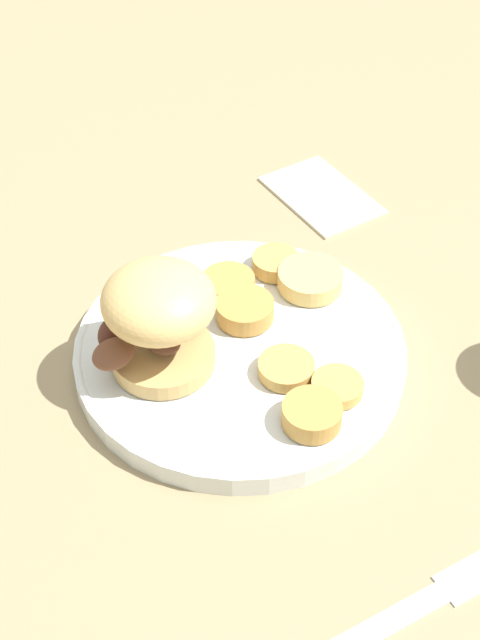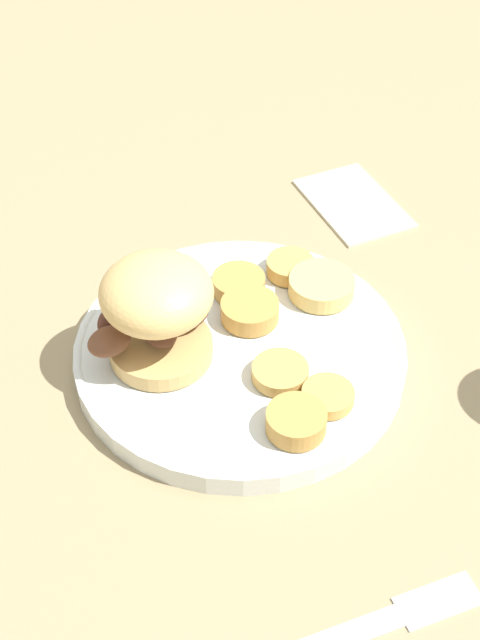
# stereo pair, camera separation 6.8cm
# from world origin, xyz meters

# --- Properties ---
(ground_plane) EXTENTS (4.00, 4.00, 0.00)m
(ground_plane) POSITION_xyz_m (0.00, 0.00, 0.00)
(ground_plane) COLOR #937F5B
(dinner_plate) EXTENTS (0.26, 0.26, 0.02)m
(dinner_plate) POSITION_xyz_m (0.00, 0.00, 0.01)
(dinner_plate) COLOR silver
(dinner_plate) RESTS_ON ground_plane
(sandwich) EXTENTS (0.10, 0.09, 0.09)m
(sandwich) POSITION_xyz_m (0.06, 0.01, 0.07)
(sandwich) COLOR tan
(sandwich) RESTS_ON dinner_plate
(potato_round_0) EXTENTS (0.04, 0.04, 0.02)m
(potato_round_0) POSITION_xyz_m (-0.04, 0.09, 0.03)
(potato_round_0) COLOR #BC8942
(potato_round_0) RESTS_ON dinner_plate
(potato_round_1) EXTENTS (0.05, 0.05, 0.02)m
(potato_round_1) POSITION_xyz_m (-0.01, -0.03, 0.03)
(potato_round_1) COLOR #BC8942
(potato_round_1) RESTS_ON dinner_plate
(potato_round_2) EXTENTS (0.04, 0.04, 0.01)m
(potato_round_2) POSITION_xyz_m (-0.06, 0.06, 0.02)
(potato_round_2) COLOR tan
(potato_round_2) RESTS_ON dinner_plate
(potato_round_3) EXTENTS (0.04, 0.04, 0.01)m
(potato_round_3) POSITION_xyz_m (-0.03, 0.04, 0.03)
(potato_round_3) COLOR tan
(potato_round_3) RESTS_ON dinner_plate
(potato_round_4) EXTENTS (0.05, 0.05, 0.02)m
(potato_round_4) POSITION_xyz_m (-0.07, -0.06, 0.03)
(potato_round_4) COLOR #DBB766
(potato_round_4) RESTS_ON dinner_plate
(potato_round_5) EXTENTS (0.04, 0.04, 0.01)m
(potato_round_5) POSITION_xyz_m (0.00, -0.06, 0.03)
(potato_round_5) COLOR #BC8942
(potato_round_5) RESTS_ON dinner_plate
(potato_round_6) EXTENTS (0.04, 0.04, 0.01)m
(potato_round_6) POSITION_xyz_m (-0.04, -0.08, 0.03)
(potato_round_6) COLOR tan
(potato_round_6) RESTS_ON dinner_plate
(fork) EXTENTS (0.15, 0.07, 0.00)m
(fork) POSITION_xyz_m (-0.08, 0.23, 0.00)
(fork) COLOR silver
(fork) RESTS_ON ground_plane
(napkin) EXTENTS (0.11, 0.13, 0.01)m
(napkin) POSITION_xyz_m (-0.11, -0.21, 0.00)
(napkin) COLOR beige
(napkin) RESTS_ON ground_plane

